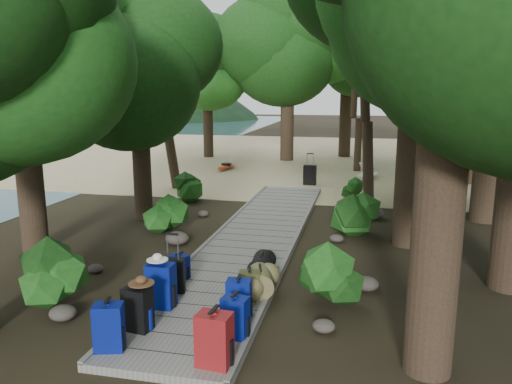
% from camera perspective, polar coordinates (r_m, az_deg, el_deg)
% --- Properties ---
extents(ground, '(120.00, 120.00, 0.00)m').
position_cam_1_polar(ground, '(10.99, -1.13, -7.05)').
color(ground, black).
rests_on(ground, ground).
extents(sand_beach, '(40.00, 22.00, 0.02)m').
position_cam_1_polar(sand_beach, '(26.46, 6.99, 3.96)').
color(sand_beach, tan).
rests_on(sand_beach, ground).
extents(distant_hill, '(32.00, 16.00, 12.00)m').
position_cam_1_polar(distant_hill, '(72.05, -23.98, 7.89)').
color(distant_hill, black).
rests_on(distant_hill, ground).
extents(boardwalk, '(2.00, 12.00, 0.12)m').
position_cam_1_polar(boardwalk, '(11.90, -0.01, -5.26)').
color(boardwalk, slate).
rests_on(boardwalk, ground).
extents(backpack_left_a, '(0.44, 0.36, 0.71)m').
position_cam_1_polar(backpack_left_a, '(7.09, -16.48, -14.34)').
color(backpack_left_a, navy).
rests_on(backpack_left_a, boardwalk).
extents(backpack_left_b, '(0.42, 0.33, 0.71)m').
position_cam_1_polar(backpack_left_b, '(7.52, -13.38, -12.62)').
color(backpack_left_b, black).
rests_on(backpack_left_b, boardwalk).
extents(backpack_left_c, '(0.43, 0.31, 0.79)m').
position_cam_1_polar(backpack_left_c, '(8.16, -10.82, -10.19)').
color(backpack_left_c, navy).
rests_on(backpack_left_c, boardwalk).
extents(backpack_left_d, '(0.37, 0.31, 0.49)m').
position_cam_1_polar(backpack_left_d, '(9.33, -8.71, -8.30)').
color(backpack_left_d, navy).
rests_on(backpack_left_d, boardwalk).
extents(backpack_right_a, '(0.46, 0.34, 0.76)m').
position_cam_1_polar(backpack_right_a, '(6.49, -4.79, -16.18)').
color(backpack_right_a, maroon).
rests_on(backpack_right_a, boardwalk).
extents(backpack_right_b, '(0.40, 0.30, 0.65)m').
position_cam_1_polar(backpack_right_b, '(7.15, -2.39, -13.87)').
color(backpack_right_b, navy).
rests_on(backpack_right_b, boardwalk).
extents(backpack_right_c, '(0.39, 0.29, 0.63)m').
position_cam_1_polar(backpack_right_c, '(7.77, -1.97, -11.77)').
color(backpack_right_c, navy).
rests_on(backpack_right_c, boardwalk).
extents(backpack_right_d, '(0.38, 0.31, 0.53)m').
position_cam_1_polar(backpack_right_d, '(8.35, -0.72, -10.45)').
color(backpack_right_d, '#383E1D').
rests_on(backpack_right_d, boardwalk).
extents(duffel_right_khaki, '(0.59, 0.74, 0.44)m').
position_cam_1_polar(duffel_right_khaki, '(8.58, 0.47, -10.13)').
color(duffel_right_khaki, olive).
rests_on(duffel_right_khaki, boardwalk).
extents(duffel_right_black, '(0.45, 0.66, 0.40)m').
position_cam_1_polar(duffel_right_black, '(9.40, 0.68, -8.29)').
color(duffel_right_black, black).
rests_on(duffel_right_black, boardwalk).
extents(suitcase_on_boardwalk, '(0.42, 0.30, 0.59)m').
position_cam_1_polar(suitcase_on_boardwalk, '(8.72, -9.39, -9.40)').
color(suitcase_on_boardwalk, black).
rests_on(suitcase_on_boardwalk, boardwalk).
extents(lone_suitcase_on_sand, '(0.48, 0.29, 0.73)m').
position_cam_1_polar(lone_suitcase_on_sand, '(18.71, 6.17, 1.94)').
color(lone_suitcase_on_sand, black).
rests_on(lone_suitcase_on_sand, sand_beach).
extents(hat_brown, '(0.37, 0.37, 0.11)m').
position_cam_1_polar(hat_brown, '(7.34, -12.99, -9.75)').
color(hat_brown, '#51351E').
rests_on(hat_brown, backpack_left_b).
extents(hat_white, '(0.34, 0.34, 0.11)m').
position_cam_1_polar(hat_white, '(7.98, -11.22, -7.27)').
color(hat_white, silver).
rests_on(hat_white, backpack_left_c).
extents(kayak, '(1.34, 3.65, 0.36)m').
position_cam_1_polar(kayak, '(22.22, -3.37, 3.05)').
color(kayak, '#B4360F').
rests_on(kayak, sand_beach).
extents(sun_lounger, '(0.97, 1.86, 0.57)m').
position_cam_1_polar(sun_lounger, '(20.31, 12.62, 2.28)').
color(sun_lounger, silver).
rests_on(sun_lounger, sand_beach).
extents(tree_right_a, '(5.16, 5.16, 8.60)m').
position_cam_1_polar(tree_right_a, '(6.23, 21.60, 18.01)').
color(tree_right_a, black).
rests_on(tree_right_a, ground).
extents(tree_right_c, '(5.40, 5.40, 9.34)m').
position_cam_1_polar(tree_right_c, '(11.63, 18.13, 16.77)').
color(tree_right_c, black).
rests_on(tree_right_c, ground).
extents(tree_right_d, '(5.93, 5.93, 10.87)m').
position_cam_1_polar(tree_right_d, '(14.70, 26.41, 17.98)').
color(tree_right_d, black).
rests_on(tree_right_d, ground).
extents(tree_right_e, '(4.81, 4.81, 8.66)m').
position_cam_1_polar(tree_right_e, '(17.17, 17.42, 13.84)').
color(tree_right_e, black).
rests_on(tree_right_e, ground).
extents(tree_right_f, '(5.03, 5.03, 8.99)m').
position_cam_1_polar(tree_right_f, '(20.39, 24.58, 13.37)').
color(tree_right_f, black).
rests_on(tree_right_f, ground).
extents(tree_left_b, '(4.49, 4.49, 8.08)m').
position_cam_1_polar(tree_left_b, '(11.77, -25.46, 13.09)').
color(tree_left_b, black).
rests_on(tree_left_b, ground).
extents(tree_left_c, '(4.04, 4.04, 7.02)m').
position_cam_1_polar(tree_left_c, '(13.84, -13.30, 11.31)').
color(tree_left_c, black).
rests_on(tree_left_c, ground).
extents(tree_back_a, '(5.50, 5.50, 9.51)m').
position_cam_1_polar(tree_back_a, '(24.99, 3.66, 14.48)').
color(tree_back_a, black).
rests_on(tree_back_a, ground).
extents(tree_back_b, '(4.96, 4.96, 8.85)m').
position_cam_1_polar(tree_back_b, '(26.78, 10.37, 13.43)').
color(tree_back_b, black).
rests_on(tree_back_b, ground).
extents(tree_back_c, '(4.90, 4.90, 8.81)m').
position_cam_1_polar(tree_back_c, '(25.47, 19.48, 13.02)').
color(tree_back_c, black).
rests_on(tree_back_c, ground).
extents(tree_back_d, '(4.45, 4.45, 7.42)m').
position_cam_1_polar(tree_back_d, '(26.34, -5.58, 12.03)').
color(tree_back_d, black).
rests_on(tree_back_d, ground).
extents(palm_right_a, '(4.50, 4.50, 7.67)m').
position_cam_1_polar(palm_right_a, '(15.67, 13.88, 12.48)').
color(palm_right_a, '#134613').
rests_on(palm_right_a, ground).
extents(palm_right_b, '(4.30, 4.30, 8.32)m').
position_cam_1_polar(palm_right_b, '(20.94, 20.56, 12.69)').
color(palm_right_b, '#134613').
rests_on(palm_right_b, ground).
extents(palm_right_c, '(4.31, 4.31, 6.86)m').
position_cam_1_polar(palm_right_c, '(22.21, 12.45, 11.17)').
color(palm_right_c, '#134613').
rests_on(palm_right_c, ground).
extents(palm_left_a, '(4.69, 4.69, 7.47)m').
position_cam_1_polar(palm_left_a, '(18.00, -10.29, 12.16)').
color(palm_left_a, '#134613').
rests_on(palm_left_a, ground).
extents(rock_left_a, '(0.43, 0.39, 0.24)m').
position_cam_1_polar(rock_left_a, '(8.52, -21.21, -12.76)').
color(rock_left_a, '#4C473F').
rests_on(rock_left_a, ground).
extents(rock_left_b, '(0.31, 0.28, 0.17)m').
position_cam_1_polar(rock_left_b, '(10.36, -17.86, -8.32)').
color(rock_left_b, '#4C473F').
rests_on(rock_left_b, ground).
extents(rock_left_c, '(0.55, 0.50, 0.30)m').
position_cam_1_polar(rock_left_c, '(11.70, -8.99, -5.24)').
color(rock_left_c, '#4C473F').
rests_on(rock_left_c, ground).
extents(rock_left_d, '(0.33, 0.29, 0.18)m').
position_cam_1_polar(rock_left_d, '(14.13, -6.05, -2.46)').
color(rock_left_d, '#4C473F').
rests_on(rock_left_d, ground).
extents(rock_right_a, '(0.34, 0.31, 0.19)m').
position_cam_1_polar(rock_right_a, '(7.70, 7.75, -14.93)').
color(rock_right_a, '#4C473F').
rests_on(rock_right_a, ground).
extents(rock_right_b, '(0.46, 0.41, 0.25)m').
position_cam_1_polar(rock_right_b, '(9.25, 12.46, -10.19)').
color(rock_right_b, '#4C473F').
rests_on(rock_right_b, ground).
extents(rock_right_c, '(0.33, 0.30, 0.18)m').
position_cam_1_polar(rock_right_c, '(11.90, 9.21, -5.25)').
color(rock_right_c, '#4C473F').
rests_on(rock_right_c, ground).
extents(rock_right_d, '(0.62, 0.56, 0.34)m').
position_cam_1_polar(rock_right_d, '(14.15, 13.18, -2.36)').
color(rock_right_d, '#4C473F').
rests_on(rock_right_d, ground).
extents(shrub_left_a, '(1.20, 1.20, 1.08)m').
position_cam_1_polar(shrub_left_a, '(8.88, -22.28, -8.90)').
color(shrub_left_a, '#1A4B16').
rests_on(shrub_left_a, ground).
extents(shrub_left_b, '(0.96, 0.96, 0.86)m').
position_cam_1_polar(shrub_left_b, '(12.78, -10.29, -2.54)').
color(shrub_left_b, '#1A4B16').
rests_on(shrub_left_b, ground).
extents(shrub_left_c, '(1.08, 1.08, 0.97)m').
position_cam_1_polar(shrub_left_c, '(16.05, -8.30, 0.64)').
color(shrub_left_c, '#1A4B16').
rests_on(shrub_left_c, ground).
extents(shrub_right_a, '(1.10, 1.10, 0.99)m').
position_cam_1_polar(shrub_right_a, '(8.34, 8.67, -9.80)').
color(shrub_right_a, '#1A4B16').
rests_on(shrub_right_a, ground).
extents(shrub_right_b, '(1.19, 1.19, 1.07)m').
position_cam_1_polar(shrub_right_b, '(12.51, 11.55, -2.39)').
color(shrub_right_b, '#1A4B16').
rests_on(shrub_right_b, ground).
extents(shrub_right_c, '(0.74, 0.74, 0.66)m').
position_cam_1_polar(shrub_right_c, '(16.28, 10.55, 0.16)').
color(shrub_right_c, '#1A4B16').
rests_on(shrub_right_c, ground).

